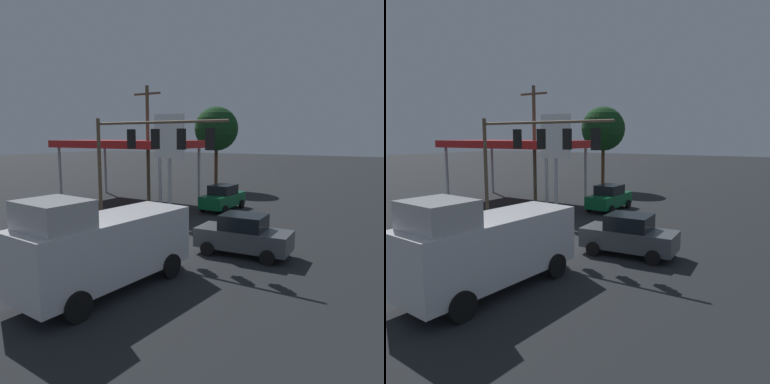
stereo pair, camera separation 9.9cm
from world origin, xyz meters
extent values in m
plane|color=black|center=(0.00, 0.00, 0.00)|extent=(200.00, 200.00, 0.00)
cylinder|color=brown|center=(4.73, 0.24, 3.26)|extent=(0.20, 0.20, 6.53)
cylinder|color=brown|center=(0.71, 0.24, 6.23)|extent=(8.03, 0.14, 0.14)
cube|color=black|center=(2.34, 0.24, 5.41)|extent=(0.36, 0.28, 1.00)
sphere|color=#360505|center=(2.34, 0.06, 5.71)|extent=(0.22, 0.22, 0.22)
sphere|color=#392305|center=(2.34, 0.06, 5.41)|extent=(0.22, 0.22, 0.22)
sphere|color=#41FF6B|center=(2.34, 0.06, 5.11)|extent=(0.22, 0.22, 0.22)
cube|color=black|center=(0.77, 0.24, 5.41)|extent=(0.36, 0.28, 1.00)
sphere|color=#360505|center=(0.77, 0.06, 5.71)|extent=(0.22, 0.22, 0.22)
sphere|color=#392305|center=(0.77, 0.06, 5.41)|extent=(0.22, 0.22, 0.22)
sphere|color=#41FF6B|center=(0.77, 0.06, 5.11)|extent=(0.22, 0.22, 0.22)
cube|color=black|center=(-0.79, 0.24, 5.41)|extent=(0.36, 0.28, 1.00)
sphere|color=#360505|center=(-0.79, 0.06, 5.71)|extent=(0.22, 0.22, 0.22)
sphere|color=#392305|center=(-0.79, 0.06, 5.41)|extent=(0.22, 0.22, 0.22)
sphere|color=#41FF6B|center=(-0.79, 0.06, 5.11)|extent=(0.22, 0.22, 0.22)
cube|color=black|center=(-2.36, 0.24, 5.41)|extent=(0.36, 0.28, 1.00)
sphere|color=#360505|center=(-2.36, 0.06, 5.71)|extent=(0.22, 0.22, 0.22)
sphere|color=#392305|center=(-2.36, 0.06, 5.41)|extent=(0.22, 0.22, 0.22)
sphere|color=#41FF6B|center=(-2.36, 0.06, 5.11)|extent=(0.22, 0.22, 0.22)
cylinder|color=brown|center=(7.18, -7.20, 4.65)|extent=(0.26, 0.26, 9.29)
cube|color=brown|center=(7.18, -7.20, 8.69)|extent=(2.40, 0.14, 0.14)
cube|color=red|center=(10.65, -8.83, 4.93)|extent=(12.00, 6.65, 0.60)
cube|color=red|center=(10.65, -12.18, 4.93)|extent=(12.00, 0.06, 0.36)
cylinder|color=#B7B7BC|center=(5.25, -11.56, 2.31)|extent=(0.24, 0.24, 4.63)
cylinder|color=#B7B7BC|center=(16.05, -11.56, 2.31)|extent=(0.24, 0.24, 4.63)
cylinder|color=#B7B7BC|center=(5.25, -6.11, 2.31)|extent=(0.24, 0.24, 4.63)
cylinder|color=#B7B7BC|center=(16.05, -6.11, 2.31)|extent=(0.24, 0.24, 4.63)
cylinder|color=#B7B7BC|center=(3.24, -4.44, 3.47)|extent=(0.24, 0.24, 6.95)
cube|color=white|center=(3.24, -4.44, 5.55)|extent=(2.17, 0.24, 2.80)
cube|color=black|center=(3.24, -4.57, 5.55)|extent=(1.52, 0.04, 0.98)
cube|color=#0C592D|center=(2.05, -9.73, 0.78)|extent=(1.80, 4.40, 0.90)
cube|color=black|center=(2.05, -9.73, 1.58)|extent=(1.66, 2.00, 0.70)
cylinder|color=black|center=(1.12, -8.30, 0.33)|extent=(0.22, 0.66, 0.66)
cylinder|color=black|center=(2.96, -8.30, 0.33)|extent=(0.22, 0.66, 0.66)
cylinder|color=black|center=(1.13, -11.16, 0.33)|extent=(0.22, 0.66, 0.66)
cylinder|color=black|center=(2.97, -11.16, 0.33)|extent=(0.22, 0.66, 0.66)
cube|color=#474C51|center=(-3.81, -0.45, 0.78)|extent=(4.52, 2.13, 0.90)
cube|color=black|center=(-3.81, -0.45, 1.58)|extent=(2.12, 1.80, 0.70)
cylinder|color=black|center=(-2.45, 0.58, 0.33)|extent=(0.67, 0.27, 0.66)
cylinder|color=black|center=(-2.31, -1.26, 0.33)|extent=(0.67, 0.27, 0.66)
cylinder|color=black|center=(-5.30, 0.36, 0.33)|extent=(0.67, 0.27, 0.66)
cylinder|color=black|center=(-5.16, -1.48, 0.33)|extent=(0.67, 0.27, 0.66)
cube|color=silver|center=(-1.29, 5.87, 1.58)|extent=(2.78, 6.95, 2.20)
cube|color=#BABABC|center=(-1.14, 7.96, 3.13)|extent=(2.24, 1.95, 0.90)
cylinder|color=black|center=(-2.30, 8.16, 0.48)|extent=(0.29, 0.97, 0.96)
cylinder|color=black|center=(0.03, 7.99, 0.48)|extent=(0.29, 0.97, 0.96)
cylinder|color=black|center=(-2.62, 3.75, 0.48)|extent=(0.29, 0.97, 0.96)
cylinder|color=black|center=(-0.29, 3.58, 0.48)|extent=(0.29, 0.97, 0.96)
cylinder|color=#4C331E|center=(8.05, -19.79, 2.38)|extent=(0.36, 0.36, 4.76)
sphere|color=#143D19|center=(8.05, -19.79, 6.36)|extent=(4.59, 4.59, 4.59)
cylinder|color=red|center=(4.29, 3.11, 0.35)|extent=(0.24, 0.24, 0.70)
sphere|color=red|center=(4.29, 3.11, 0.77)|extent=(0.22, 0.22, 0.22)
camera|label=1|loc=(-10.77, 15.31, 5.51)|focal=35.00mm
camera|label=2|loc=(-10.85, 15.26, 5.51)|focal=35.00mm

